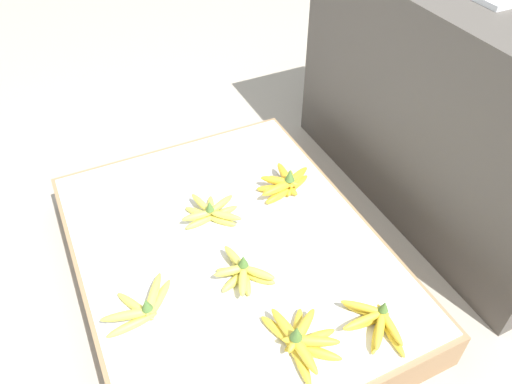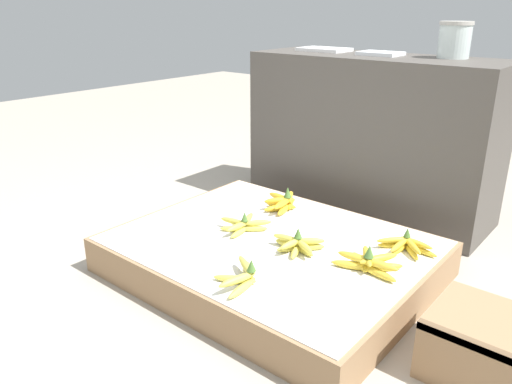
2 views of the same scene
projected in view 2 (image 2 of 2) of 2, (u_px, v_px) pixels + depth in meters
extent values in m
plane|color=#A89E8E|center=(271.00, 272.00, 2.16)|extent=(10.00, 10.00, 0.00)
cube|color=#997551|center=(272.00, 257.00, 2.13)|extent=(1.26, 1.00, 0.15)
cube|color=silver|center=(272.00, 240.00, 2.10)|extent=(1.22, 0.97, 0.00)
cube|color=#4C4742|center=(371.00, 136.00, 2.70)|extent=(1.31, 0.47, 0.84)
cube|color=#997551|center=(494.00, 350.00, 1.51)|extent=(0.38, 0.30, 0.20)
cube|color=brown|center=(485.00, 349.00, 1.38)|extent=(0.38, 0.02, 0.02)
ellipsoid|color=#DBCC4C|center=(249.00, 272.00, 1.82)|extent=(0.13, 0.13, 0.03)
ellipsoid|color=#DBCC4C|center=(235.00, 279.00, 1.77)|extent=(0.15, 0.10, 0.03)
ellipsoid|color=#DBCC4C|center=(243.00, 288.00, 1.72)|extent=(0.04, 0.16, 0.03)
ellipsoid|color=#DBCC4C|center=(246.00, 266.00, 1.81)|extent=(0.15, 0.11, 0.03)
ellipsoid|color=#DBCC4C|center=(238.00, 280.00, 1.72)|extent=(0.06, 0.16, 0.03)
cone|color=#4C7533|center=(251.00, 265.00, 1.74)|extent=(0.03, 0.03, 0.04)
ellipsoid|color=#DBCC4C|center=(254.00, 229.00, 2.18)|extent=(0.10, 0.10, 0.03)
ellipsoid|color=#DBCC4C|center=(251.00, 225.00, 2.21)|extent=(0.04, 0.12, 0.03)
ellipsoid|color=#DBCC4C|center=(239.00, 224.00, 2.22)|extent=(0.12, 0.07, 0.03)
ellipsoid|color=#DBCC4C|center=(233.00, 229.00, 2.18)|extent=(0.11, 0.09, 0.03)
ellipsoid|color=#DBCC4C|center=(239.00, 232.00, 2.14)|extent=(0.04, 0.12, 0.03)
ellipsoid|color=#DBCC4C|center=(258.00, 223.00, 2.17)|extent=(0.10, 0.10, 0.03)
ellipsoid|color=#DBCC4C|center=(248.00, 218.00, 2.22)|extent=(0.07, 0.12, 0.03)
ellipsoid|color=#DBCC4C|center=(233.00, 221.00, 2.19)|extent=(0.12, 0.05, 0.03)
ellipsoid|color=#DBCC4C|center=(237.00, 227.00, 2.13)|extent=(0.03, 0.12, 0.03)
cone|color=#4C7533|center=(245.00, 216.00, 2.15)|extent=(0.03, 0.03, 0.04)
ellipsoid|color=#DBCC4C|center=(288.00, 244.00, 2.04)|extent=(0.12, 0.03, 0.03)
ellipsoid|color=#DBCC4C|center=(290.00, 248.00, 2.00)|extent=(0.09, 0.11, 0.03)
ellipsoid|color=#DBCC4C|center=(295.00, 252.00, 1.97)|extent=(0.07, 0.12, 0.03)
ellipsoid|color=#DBCC4C|center=(303.00, 250.00, 1.98)|extent=(0.12, 0.05, 0.03)
ellipsoid|color=#DBCC4C|center=(310.00, 247.00, 2.01)|extent=(0.10, 0.10, 0.03)
ellipsoid|color=#DBCC4C|center=(286.00, 238.00, 2.02)|extent=(0.12, 0.05, 0.03)
ellipsoid|color=#DBCC4C|center=(291.00, 244.00, 1.97)|extent=(0.04, 0.12, 0.03)
ellipsoid|color=#DBCC4C|center=(304.00, 246.00, 1.95)|extent=(0.12, 0.08, 0.03)
ellipsoid|color=#DBCC4C|center=(311.00, 241.00, 2.00)|extent=(0.11, 0.10, 0.03)
cone|color=#4C7533|center=(298.00, 233.00, 1.99)|extent=(0.03, 0.03, 0.04)
ellipsoid|color=gold|center=(377.00, 273.00, 1.81)|extent=(0.17, 0.06, 0.03)
ellipsoid|color=gold|center=(382.00, 267.00, 1.85)|extent=(0.13, 0.14, 0.03)
ellipsoid|color=gold|center=(374.00, 263.00, 1.88)|extent=(0.04, 0.16, 0.03)
ellipsoid|color=gold|center=(362.00, 262.00, 1.89)|extent=(0.15, 0.12, 0.03)
ellipsoid|color=gold|center=(353.00, 266.00, 1.86)|extent=(0.16, 0.08, 0.03)
ellipsoid|color=gold|center=(377.00, 263.00, 1.82)|extent=(0.16, 0.03, 0.03)
ellipsoid|color=gold|center=(378.00, 259.00, 1.85)|extent=(0.10, 0.16, 0.03)
ellipsoid|color=gold|center=(367.00, 256.00, 1.87)|extent=(0.12, 0.15, 0.03)
ellipsoid|color=gold|center=(358.00, 258.00, 1.85)|extent=(0.17, 0.05, 0.03)
cone|color=#4C7533|center=(369.00, 251.00, 1.82)|extent=(0.04, 0.04, 0.05)
ellipsoid|color=gold|center=(289.00, 204.00, 2.44)|extent=(0.08, 0.15, 0.03)
ellipsoid|color=gold|center=(284.00, 203.00, 2.45)|extent=(0.14, 0.10, 0.03)
ellipsoid|color=gold|center=(281.00, 205.00, 2.42)|extent=(0.15, 0.08, 0.03)
ellipsoid|color=gold|center=(278.00, 208.00, 2.39)|extent=(0.10, 0.15, 0.03)
ellipsoid|color=gold|center=(284.00, 209.00, 2.38)|extent=(0.07, 0.15, 0.03)
ellipsoid|color=gold|center=(289.00, 197.00, 2.44)|extent=(0.09, 0.15, 0.03)
ellipsoid|color=gold|center=(280.00, 197.00, 2.44)|extent=(0.15, 0.05, 0.03)
ellipsoid|color=gold|center=(280.00, 201.00, 2.40)|extent=(0.12, 0.13, 0.03)
ellipsoid|color=gold|center=(283.00, 203.00, 2.36)|extent=(0.05, 0.15, 0.03)
cone|color=#4C7533|center=(288.00, 192.00, 2.39)|extent=(0.04, 0.04, 0.05)
ellipsoid|color=gold|center=(395.00, 245.00, 2.03)|extent=(0.13, 0.11, 0.02)
ellipsoid|color=gold|center=(400.00, 248.00, 2.00)|extent=(0.03, 0.15, 0.02)
ellipsoid|color=gold|center=(411.00, 251.00, 1.98)|extent=(0.12, 0.12, 0.02)
ellipsoid|color=gold|center=(420.00, 250.00, 1.99)|extent=(0.15, 0.04, 0.02)
ellipsoid|color=gold|center=(394.00, 240.00, 2.02)|extent=(0.12, 0.12, 0.02)
ellipsoid|color=gold|center=(400.00, 245.00, 1.98)|extent=(0.03, 0.15, 0.02)
ellipsoid|color=gold|center=(412.00, 246.00, 1.97)|extent=(0.12, 0.12, 0.02)
ellipsoid|color=gold|center=(416.00, 243.00, 1.99)|extent=(0.15, 0.04, 0.02)
cone|color=#4C7533|center=(407.00, 232.00, 2.01)|extent=(0.03, 0.03, 0.04)
cylinder|color=silver|center=(454.00, 42.00, 2.39)|extent=(0.15, 0.15, 0.15)
cylinder|color=#B7B2A8|center=(457.00, 23.00, 2.36)|extent=(0.16, 0.16, 0.02)
cube|color=white|center=(324.00, 49.00, 2.79)|extent=(0.27, 0.19, 0.02)
cube|color=white|center=(380.00, 53.00, 2.55)|extent=(0.21, 0.16, 0.02)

